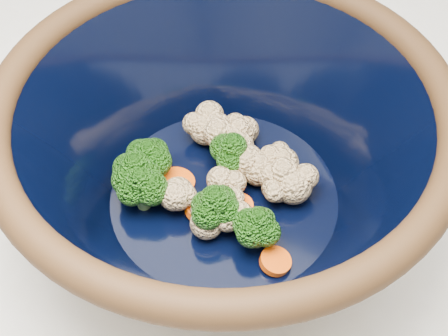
{
  "coord_description": "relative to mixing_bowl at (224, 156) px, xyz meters",
  "views": [
    {
      "loc": [
        0.22,
        -0.22,
        1.36
      ],
      "look_at": [
        0.06,
        0.06,
        0.97
      ],
      "focal_mm": 50.0,
      "sensor_mm": 36.0,
      "label": 1
    }
  ],
  "objects": [
    {
      "name": "vegetable_pile",
      "position": [
        -0.01,
        -0.0,
        -0.03
      ],
      "size": [
        0.17,
        0.14,
        0.05
      ],
      "color": "#608442",
      "rests_on": "mixing_bowl"
    },
    {
      "name": "mixing_bowl",
      "position": [
        0.0,
        0.0,
        0.0
      ],
      "size": [
        0.39,
        0.39,
        0.15
      ],
      "rotation": [
        0.0,
        0.0,
        -0.17
      ],
      "color": "black",
      "rests_on": "counter"
    }
  ]
}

